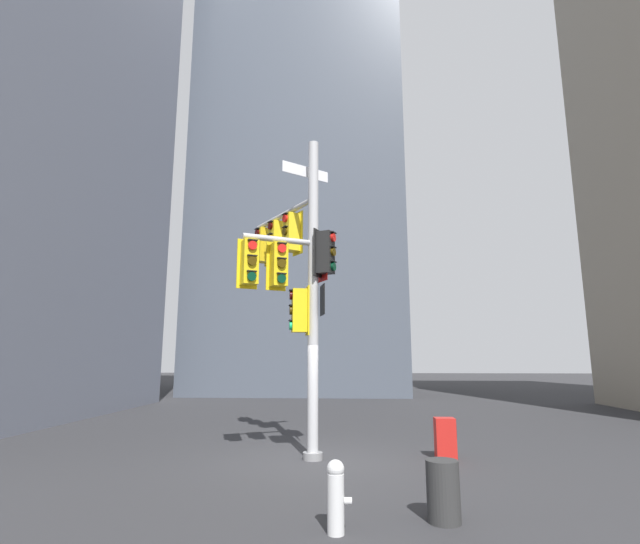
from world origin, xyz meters
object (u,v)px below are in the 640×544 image
object	(u,v)px
fire_hydrant	(336,495)
newspaper_box	(445,438)
trash_bin	(443,491)
signal_pole_assembly	(292,268)

from	to	relation	value
fire_hydrant	newspaper_box	distance (m)	5.21
newspaper_box	trash_bin	xyz separation A→B (m)	(-0.87, -4.14, -0.04)
trash_bin	fire_hydrant	bearing A→B (deg)	-160.56
trash_bin	signal_pole_assembly	bearing A→B (deg)	121.92
signal_pole_assembly	newspaper_box	world-z (taller)	signal_pole_assembly
newspaper_box	signal_pole_assembly	bearing A→B (deg)	178.65
signal_pole_assembly	trash_bin	bearing A→B (deg)	-58.08
signal_pole_assembly	trash_bin	xyz separation A→B (m)	(2.63, -4.22, -3.99)
signal_pole_assembly	newspaper_box	size ratio (longest dim) A/B	8.49
signal_pole_assembly	fire_hydrant	distance (m)	6.26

